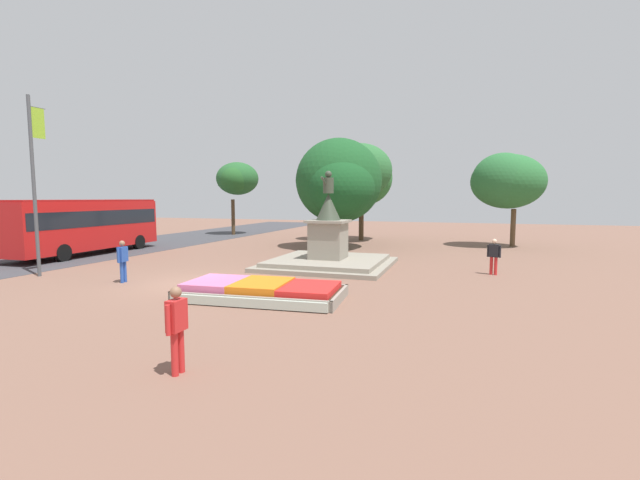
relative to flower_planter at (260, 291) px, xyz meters
name	(u,v)px	position (x,y,z in m)	size (l,w,h in m)	color
ground_plane	(190,284)	(-3.62, 1.32, -0.25)	(91.03, 91.03, 0.00)	brown
flower_planter	(260,291)	(0.00, 0.00, 0.00)	(5.42, 2.97, 0.55)	#38281C
statue_monument	(328,250)	(0.10, 7.02, 0.53)	(5.80, 5.80, 4.52)	gray
banner_pole	(34,181)	(-10.54, 0.71, 3.68)	(0.14, 0.76, 7.37)	#4C5156
city_bus	(84,223)	(-14.54, 6.70, 1.57)	(2.86, 9.54, 3.15)	red
pedestrian_with_handbag	(177,324)	(1.23, -5.86, 0.70)	(0.22, 0.57, 1.65)	red
pedestrian_near_planter	(123,258)	(-6.22, 0.74, 0.69)	(0.26, 0.57, 1.63)	#264CA5
pedestrian_crossing_plaza	(494,254)	(7.43, 7.08, 0.63)	(0.55, 0.33, 1.53)	red
park_tree_far_left	(357,172)	(-1.54, 19.52, 4.94)	(5.83, 5.85, 7.39)	#4C3823
park_tree_behind_statue	(337,182)	(-1.58, 14.24, 4.02)	(5.67, 6.18, 7.07)	brown
park_tree_far_right	(237,179)	(-12.98, 21.60, 4.69)	(3.70, 3.91, 6.42)	#4C3823
park_tree_street_side	(505,181)	(8.66, 18.48, 4.12)	(4.70, 4.23, 6.18)	brown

